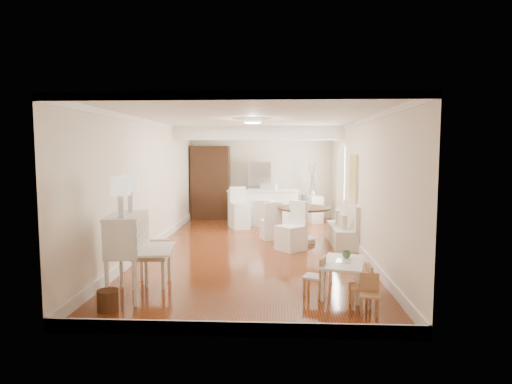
# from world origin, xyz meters

# --- Properties ---
(room) EXTENTS (9.00, 9.04, 2.82)m
(room) POSITION_xyz_m (0.04, 0.32, 1.98)
(room) COLOR brown
(room) RESTS_ON ground
(secretary_bureau) EXTENTS (1.08, 1.10, 1.23)m
(secretary_bureau) POSITION_xyz_m (-1.70, -3.17, 0.61)
(secretary_bureau) COLOR white
(secretary_bureau) RESTS_ON ground
(gustavian_armchair) EXTENTS (0.60, 0.60, 1.01)m
(gustavian_armchair) POSITION_xyz_m (-1.49, -2.64, 0.50)
(gustavian_armchair) COLOR silver
(gustavian_armchair) RESTS_ON ground
(wicker_basket) EXTENTS (0.36, 0.36, 0.28)m
(wicker_basket) POSITION_xyz_m (-1.77, -3.76, 0.14)
(wicker_basket) COLOR #4C2C18
(wicker_basket) RESTS_ON ground
(kids_table) EXTENTS (0.82, 1.10, 0.49)m
(kids_table) POSITION_xyz_m (1.50, -2.89, 0.25)
(kids_table) COLOR white
(kids_table) RESTS_ON ground
(kids_chair_a) EXTENTS (0.29, 0.29, 0.60)m
(kids_chair_a) POSITION_xyz_m (1.65, -3.46, 0.30)
(kids_chair_a) COLOR tan
(kids_chair_a) RESTS_ON ground
(kids_chair_b) EXTENTS (0.38, 0.38, 0.61)m
(kids_chair_b) POSITION_xyz_m (1.05, -3.03, 0.30)
(kids_chair_b) COLOR tan
(kids_chair_b) RESTS_ON ground
(kids_chair_c) EXTENTS (0.29, 0.29, 0.53)m
(kids_chair_c) POSITION_xyz_m (1.72, -3.72, 0.27)
(kids_chair_c) COLOR tan
(kids_chair_c) RESTS_ON ground
(banquette) EXTENTS (0.52, 1.60, 0.98)m
(banquette) POSITION_xyz_m (1.99, 0.50, 0.49)
(banquette) COLOR silver
(banquette) RESTS_ON ground
(dining_table) EXTENTS (1.61, 1.61, 0.84)m
(dining_table) POSITION_xyz_m (1.13, 0.71, 0.42)
(dining_table) COLOR #482817
(dining_table) RESTS_ON ground
(slip_chair_near) EXTENTS (0.73, 0.72, 1.06)m
(slip_chair_near) POSITION_xyz_m (0.81, -0.09, 0.53)
(slip_chair_near) COLOR white
(slip_chair_near) RESTS_ON ground
(slip_chair_far) EXTENTS (0.56, 0.57, 0.93)m
(slip_chair_far) POSITION_xyz_m (0.35, 1.07, 0.46)
(slip_chair_far) COLOR white
(slip_chair_far) RESTS_ON ground
(breakfast_counter) EXTENTS (2.05, 0.65, 1.03)m
(breakfast_counter) POSITION_xyz_m (0.10, 3.10, 0.52)
(breakfast_counter) COLOR white
(breakfast_counter) RESTS_ON ground
(bar_stool_left) EXTENTS (0.61, 0.61, 1.15)m
(bar_stool_left) POSITION_xyz_m (-0.52, 2.45, 0.58)
(bar_stool_left) COLOR silver
(bar_stool_left) RESTS_ON ground
(bar_stool_right) EXTENTS (0.63, 0.63, 1.21)m
(bar_stool_right) POSITION_xyz_m (0.18, 2.85, 0.60)
(bar_stool_right) COLOR silver
(bar_stool_right) RESTS_ON ground
(pantry_cabinet) EXTENTS (1.20, 0.60, 2.30)m
(pantry_cabinet) POSITION_xyz_m (-1.60, 4.18, 1.15)
(pantry_cabinet) COLOR #381E11
(pantry_cabinet) RESTS_ON ground
(fridge) EXTENTS (0.75, 0.65, 1.80)m
(fridge) POSITION_xyz_m (0.30, 4.15, 0.90)
(fridge) COLOR silver
(fridge) RESTS_ON ground
(sideboard) EXTENTS (0.64, 0.92, 0.81)m
(sideboard) POSITION_xyz_m (1.57, 3.69, 0.40)
(sideboard) COLOR beige
(sideboard) RESTS_ON ground
(pencil_cup) EXTENTS (0.17, 0.17, 0.10)m
(pencil_cup) POSITION_xyz_m (1.58, -2.67, 0.55)
(pencil_cup) COLOR #558B51
(pencil_cup) RESTS_ON kids_table
(branch_vase) EXTENTS (0.17, 0.17, 0.17)m
(branch_vase) POSITION_xyz_m (1.59, 3.72, 0.89)
(branch_vase) COLOR white
(branch_vase) RESTS_ON sideboard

